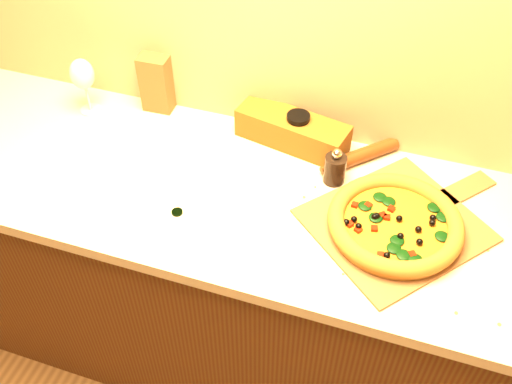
{
  "coord_description": "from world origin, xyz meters",
  "views": [
    {
      "loc": [
        0.4,
        0.31,
        2.09
      ],
      "look_at": [
        0.05,
        1.38,
        0.96
      ],
      "focal_mm": 40.0,
      "sensor_mm": 36.0,
      "label": 1
    }
  ],
  "objects_px": {
    "pizza": "(395,223)",
    "wine_glass": "(82,75)",
    "pizza_peel": "(399,223)",
    "dark_jar": "(298,130)",
    "pepper_grinder": "(335,168)",
    "rolling_pin": "(366,154)"
  },
  "relations": [
    {
      "from": "pizza_peel",
      "to": "dark_jar",
      "type": "relative_size",
      "value": 5.1
    },
    {
      "from": "wine_glass",
      "to": "dark_jar",
      "type": "xyz_separation_m",
      "value": [
        0.72,
        0.05,
        -0.08
      ]
    },
    {
      "from": "pepper_grinder",
      "to": "pizza",
      "type": "bearing_deg",
      "value": -35.99
    },
    {
      "from": "pizza",
      "to": "wine_glass",
      "type": "distance_m",
      "value": 1.1
    },
    {
      "from": "pizza_peel",
      "to": "wine_glass",
      "type": "height_order",
      "value": "wine_glass"
    },
    {
      "from": "pizza",
      "to": "pepper_grinder",
      "type": "height_order",
      "value": "pepper_grinder"
    },
    {
      "from": "pizza_peel",
      "to": "pepper_grinder",
      "type": "distance_m",
      "value": 0.24
    },
    {
      "from": "rolling_pin",
      "to": "dark_jar",
      "type": "relative_size",
      "value": 2.1
    },
    {
      "from": "pepper_grinder",
      "to": "dark_jar",
      "type": "height_order",
      "value": "pepper_grinder"
    },
    {
      "from": "pizza_peel",
      "to": "pepper_grinder",
      "type": "bearing_deg",
      "value": -167.47
    },
    {
      "from": "pepper_grinder",
      "to": "wine_glass",
      "type": "relative_size",
      "value": 0.61
    },
    {
      "from": "wine_glass",
      "to": "dark_jar",
      "type": "distance_m",
      "value": 0.73
    },
    {
      "from": "dark_jar",
      "to": "pepper_grinder",
      "type": "bearing_deg",
      "value": -40.34
    },
    {
      "from": "pizza",
      "to": "dark_jar",
      "type": "relative_size",
      "value": 3.15
    },
    {
      "from": "pizza",
      "to": "rolling_pin",
      "type": "relative_size",
      "value": 1.5
    },
    {
      "from": "pizza",
      "to": "wine_glass",
      "type": "bearing_deg",
      "value": 168.12
    },
    {
      "from": "pizza",
      "to": "dark_jar",
      "type": "height_order",
      "value": "dark_jar"
    },
    {
      "from": "pizza_peel",
      "to": "pepper_grinder",
      "type": "xyz_separation_m",
      "value": [
        -0.21,
        0.11,
        0.05
      ]
    },
    {
      "from": "dark_jar",
      "to": "pizza",
      "type": "bearing_deg",
      "value": -37.91
    },
    {
      "from": "pizza_peel",
      "to": "dark_jar",
      "type": "bearing_deg",
      "value": -173.05
    },
    {
      "from": "rolling_pin",
      "to": "dark_jar",
      "type": "height_order",
      "value": "dark_jar"
    },
    {
      "from": "pizza",
      "to": "dark_jar",
      "type": "bearing_deg",
      "value": 142.09
    }
  ]
}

